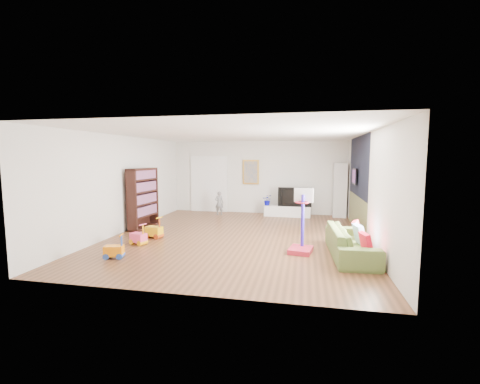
% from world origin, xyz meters
% --- Properties ---
extents(floor, '(6.50, 7.50, 0.00)m').
position_xyz_m(floor, '(0.00, 0.00, 0.00)').
color(floor, brown).
rests_on(floor, ground).
extents(ceiling, '(6.50, 7.50, 0.00)m').
position_xyz_m(ceiling, '(0.00, 0.00, 2.70)').
color(ceiling, white).
rests_on(ceiling, ground).
extents(wall_back, '(6.50, 0.00, 2.70)m').
position_xyz_m(wall_back, '(0.00, 3.75, 1.35)').
color(wall_back, silver).
rests_on(wall_back, ground).
extents(wall_front, '(6.50, 0.00, 2.70)m').
position_xyz_m(wall_front, '(0.00, -3.75, 1.35)').
color(wall_front, white).
rests_on(wall_front, ground).
extents(wall_left, '(0.00, 7.50, 2.70)m').
position_xyz_m(wall_left, '(-3.25, 0.00, 1.35)').
color(wall_left, silver).
rests_on(wall_left, ground).
extents(wall_right, '(0.00, 7.50, 2.70)m').
position_xyz_m(wall_right, '(3.25, 0.00, 1.35)').
color(wall_right, silver).
rests_on(wall_right, ground).
extents(navy_accent, '(0.01, 3.20, 1.70)m').
position_xyz_m(navy_accent, '(3.23, 1.40, 1.85)').
color(navy_accent, black).
rests_on(navy_accent, wall_right).
extents(olive_wainscot, '(0.01, 3.20, 1.00)m').
position_xyz_m(olive_wainscot, '(3.23, 1.40, 0.50)').
color(olive_wainscot, brown).
rests_on(olive_wainscot, wall_right).
extents(doorway, '(1.45, 0.06, 2.10)m').
position_xyz_m(doorway, '(-1.90, 3.71, 1.05)').
color(doorway, white).
rests_on(doorway, ground).
extents(painting_back, '(0.62, 0.06, 0.92)m').
position_xyz_m(painting_back, '(-0.25, 3.71, 1.55)').
color(painting_back, gold).
rests_on(painting_back, wall_back).
extents(artwork_right, '(0.04, 0.56, 0.46)m').
position_xyz_m(artwork_right, '(3.17, 1.60, 1.55)').
color(artwork_right, '#7F3F8C').
rests_on(artwork_right, wall_right).
extents(media_console, '(1.64, 0.49, 0.38)m').
position_xyz_m(media_console, '(1.16, 3.21, 0.19)').
color(media_console, silver).
rests_on(media_console, ground).
extents(tall_cabinet, '(0.46, 0.46, 1.91)m').
position_xyz_m(tall_cabinet, '(2.97, 3.47, 0.96)').
color(tall_cabinet, silver).
rests_on(tall_cabinet, ground).
extents(bookshelf, '(0.40, 1.24, 1.78)m').
position_xyz_m(bookshelf, '(-2.94, 0.45, 0.89)').
color(bookshelf, black).
rests_on(bookshelf, ground).
extents(sofa, '(0.93, 2.14, 0.61)m').
position_xyz_m(sofa, '(2.74, -1.23, 0.31)').
color(sofa, '#566B30').
rests_on(sofa, ground).
extents(basketball_hoop, '(0.59, 0.67, 1.42)m').
position_xyz_m(basketball_hoop, '(1.69, -1.16, 0.71)').
color(basketball_hoop, '#AB1E33').
rests_on(basketball_hoop, ground).
extents(ride_on_yellow, '(0.46, 0.34, 0.56)m').
position_xyz_m(ride_on_yellow, '(-2.10, -0.59, 0.28)').
color(ride_on_yellow, '#EAB10A').
rests_on(ride_on_yellow, ground).
extents(ride_on_orange, '(0.42, 0.32, 0.50)m').
position_xyz_m(ride_on_orange, '(-2.13, -2.35, 0.25)').
color(ride_on_orange, orange).
rests_on(ride_on_orange, ground).
extents(ride_on_pink, '(0.44, 0.35, 0.51)m').
position_xyz_m(ride_on_pink, '(-2.18, -1.26, 0.26)').
color(ride_on_pink, '#FF4979').
rests_on(ride_on_pink, ground).
extents(child, '(0.32, 0.22, 0.87)m').
position_xyz_m(child, '(-1.30, 3.02, 0.43)').
color(child, slate).
rests_on(child, ground).
extents(tv, '(1.18, 0.18, 0.68)m').
position_xyz_m(tv, '(1.42, 3.20, 0.72)').
color(tv, black).
rests_on(tv, media_console).
extents(vase_plant, '(0.35, 0.31, 0.39)m').
position_xyz_m(vase_plant, '(0.45, 3.21, 0.57)').
color(vase_plant, '#060693').
rests_on(vase_plant, media_console).
extents(pillow_left, '(0.18, 0.37, 0.35)m').
position_xyz_m(pillow_left, '(2.92, -1.85, 0.48)').
color(pillow_left, red).
rests_on(pillow_left, sofa).
extents(pillow_center, '(0.19, 0.43, 0.41)m').
position_xyz_m(pillow_center, '(2.90, -1.20, 0.48)').
color(pillow_center, silver).
rests_on(pillow_center, sofa).
extents(pillow_right, '(0.19, 0.36, 0.35)m').
position_xyz_m(pillow_right, '(2.93, -0.64, 0.48)').
color(pillow_right, red).
rests_on(pillow_right, sofa).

